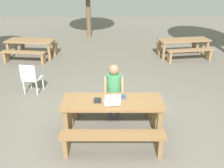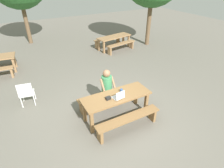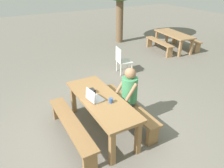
{
  "view_description": "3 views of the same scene",
  "coord_description": "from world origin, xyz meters",
  "px_view_note": "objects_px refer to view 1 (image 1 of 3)",
  "views": [
    {
      "loc": [
        -0.01,
        -4.14,
        3.03
      ],
      "look_at": [
        -0.01,
        0.25,
        1.01
      ],
      "focal_mm": 38.51,
      "sensor_mm": 36.0,
      "label": 1
    },
    {
      "loc": [
        -2.21,
        -3.76,
        3.78
      ],
      "look_at": [
        -0.01,
        0.25,
        1.01
      ],
      "focal_mm": 29.88,
      "sensor_mm": 36.0,
      "label": 2
    },
    {
      "loc": [
        3.19,
        -1.57,
        2.94
      ],
      "look_at": [
        -0.01,
        0.25,
        1.01
      ],
      "focal_mm": 34.25,
      "sensor_mm": 36.0,
      "label": 3
    }
  ],
  "objects_px": {
    "picnic_table_front": "(112,106)",
    "person_seated": "(113,88)",
    "coffee_mug": "(123,97)",
    "picnic_table_mid": "(30,43)",
    "picnic_table_rear": "(183,42)",
    "small_pouch": "(97,100)",
    "plastic_chair": "(31,78)",
    "laptop": "(112,102)"
  },
  "relations": [
    {
      "from": "picnic_table_front",
      "to": "person_seated",
      "type": "relative_size",
      "value": 1.56
    },
    {
      "from": "coffee_mug",
      "to": "picnic_table_mid",
      "type": "relative_size",
      "value": 0.05
    },
    {
      "from": "person_seated",
      "to": "picnic_table_rear",
      "type": "relative_size",
      "value": 0.62
    },
    {
      "from": "small_pouch",
      "to": "plastic_chair",
      "type": "xyz_separation_m",
      "value": [
        -1.94,
        1.94,
        -0.35
      ]
    },
    {
      "from": "laptop",
      "to": "small_pouch",
      "type": "distance_m",
      "value": 0.3
    },
    {
      "from": "coffee_mug",
      "to": "picnic_table_front",
      "type": "bearing_deg",
      "value": -156.78
    },
    {
      "from": "small_pouch",
      "to": "person_seated",
      "type": "distance_m",
      "value": 0.74
    },
    {
      "from": "laptop",
      "to": "plastic_chair",
      "type": "bearing_deg",
      "value": -50.55
    },
    {
      "from": "picnic_table_mid",
      "to": "laptop",
      "type": "bearing_deg",
      "value": -51.46
    },
    {
      "from": "picnic_table_mid",
      "to": "picnic_table_rear",
      "type": "xyz_separation_m",
      "value": [
        6.0,
        0.11,
        -0.0
      ]
    },
    {
      "from": "coffee_mug",
      "to": "person_seated",
      "type": "relative_size",
      "value": 0.07
    },
    {
      "from": "coffee_mug",
      "to": "plastic_chair",
      "type": "height_order",
      "value": "plastic_chair"
    },
    {
      "from": "small_pouch",
      "to": "picnic_table_rear",
      "type": "relative_size",
      "value": 0.07
    },
    {
      "from": "picnic_table_front",
      "to": "plastic_chair",
      "type": "distance_m",
      "value": 2.93
    },
    {
      "from": "laptop",
      "to": "coffee_mug",
      "type": "height_order",
      "value": "laptop"
    },
    {
      "from": "plastic_chair",
      "to": "picnic_table_mid",
      "type": "distance_m",
      "value": 3.28
    },
    {
      "from": "person_seated",
      "to": "plastic_chair",
      "type": "distance_m",
      "value": 2.61
    },
    {
      "from": "laptop",
      "to": "person_seated",
      "type": "bearing_deg",
      "value": -100.93
    },
    {
      "from": "plastic_chair",
      "to": "picnic_table_rear",
      "type": "bearing_deg",
      "value": -136.72
    },
    {
      "from": "small_pouch",
      "to": "plastic_chair",
      "type": "height_order",
      "value": "plastic_chair"
    },
    {
      "from": "small_pouch",
      "to": "plastic_chair",
      "type": "distance_m",
      "value": 2.76
    },
    {
      "from": "small_pouch",
      "to": "person_seated",
      "type": "xyz_separation_m",
      "value": [
        0.32,
        0.67,
        -0.04
      ]
    },
    {
      "from": "laptop",
      "to": "picnic_table_rear",
      "type": "height_order",
      "value": "laptop"
    },
    {
      "from": "person_seated",
      "to": "picnic_table_mid",
      "type": "distance_m",
      "value": 5.45
    },
    {
      "from": "plastic_chair",
      "to": "picnic_table_rear",
      "type": "height_order",
      "value": "plastic_chair"
    },
    {
      "from": "coffee_mug",
      "to": "plastic_chair",
      "type": "distance_m",
      "value": 3.06
    },
    {
      "from": "picnic_table_mid",
      "to": "coffee_mug",
      "type": "bearing_deg",
      "value": -48.34
    },
    {
      "from": "laptop",
      "to": "picnic_table_rear",
      "type": "bearing_deg",
      "value": -126.24
    },
    {
      "from": "small_pouch",
      "to": "picnic_table_rear",
      "type": "bearing_deg",
      "value": 59.07
    },
    {
      "from": "picnic_table_front",
      "to": "person_seated",
      "type": "bearing_deg",
      "value": 87.52
    },
    {
      "from": "picnic_table_front",
      "to": "laptop",
      "type": "xyz_separation_m",
      "value": [
        -0.01,
        -0.15,
        0.18
      ]
    },
    {
      "from": "small_pouch",
      "to": "picnic_table_mid",
      "type": "xyz_separation_m",
      "value": [
        -2.89,
        5.08,
        -0.21
      ]
    },
    {
      "from": "coffee_mug",
      "to": "picnic_table_mid",
      "type": "distance_m",
      "value": 5.99
    },
    {
      "from": "small_pouch",
      "to": "picnic_table_mid",
      "type": "height_order",
      "value": "small_pouch"
    },
    {
      "from": "picnic_table_front",
      "to": "coffee_mug",
      "type": "relative_size",
      "value": 22.22
    },
    {
      "from": "coffee_mug",
      "to": "person_seated",
      "type": "height_order",
      "value": "person_seated"
    },
    {
      "from": "person_seated",
      "to": "picnic_table_front",
      "type": "bearing_deg",
      "value": -92.48
    },
    {
      "from": "plastic_chair",
      "to": "picnic_table_mid",
      "type": "bearing_deg",
      "value": -62.65
    },
    {
      "from": "picnic_table_front",
      "to": "laptop",
      "type": "distance_m",
      "value": 0.23
    },
    {
      "from": "plastic_chair",
      "to": "person_seated",
      "type": "bearing_deg",
      "value": 161.16
    },
    {
      "from": "plastic_chair",
      "to": "picnic_table_mid",
      "type": "xyz_separation_m",
      "value": [
        -0.95,
        3.14,
        0.14
      ]
    },
    {
      "from": "laptop",
      "to": "small_pouch",
      "type": "relative_size",
      "value": 2.38
    }
  ]
}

